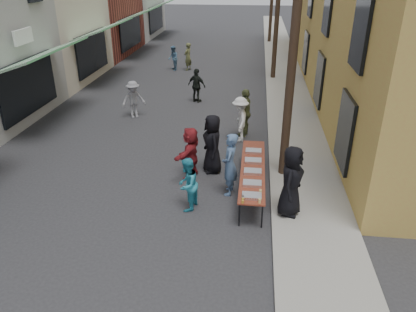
% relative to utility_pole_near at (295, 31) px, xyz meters
% --- Properties ---
extents(ground, '(120.00, 120.00, 0.00)m').
position_rel_utility_pole_near_xyz_m(ground, '(-4.30, -3.00, -4.50)').
color(ground, '#28282B').
rests_on(ground, ground).
extents(sidewalk, '(2.20, 60.00, 0.10)m').
position_rel_utility_pole_near_xyz_m(sidewalk, '(0.70, 12.00, -4.45)').
color(sidewalk, gray).
rests_on(sidewalk, ground).
extents(storefront_row, '(8.00, 37.00, 9.00)m').
position_rel_utility_pole_near_xyz_m(storefront_row, '(-14.30, 11.96, -0.38)').
color(storefront_row, maroon).
rests_on(storefront_row, ground).
extents(utility_pole_near, '(0.26, 0.26, 9.00)m').
position_rel_utility_pole_near_xyz_m(utility_pole_near, '(0.00, 0.00, 0.00)').
color(utility_pole_near, '#2D2116').
rests_on(utility_pole_near, ground).
extents(serving_table, '(0.70, 4.00, 0.75)m').
position_rel_utility_pole_near_xyz_m(serving_table, '(-0.95, -1.07, -3.79)').
color(serving_table, '#5F2716').
rests_on(serving_table, ground).
extents(catering_tray_sausage, '(0.50, 0.33, 0.08)m').
position_rel_utility_pole_near_xyz_m(catering_tray_sausage, '(-0.95, -2.72, -3.71)').
color(catering_tray_sausage, maroon).
rests_on(catering_tray_sausage, serving_table).
extents(catering_tray_foil_b, '(0.50, 0.33, 0.08)m').
position_rel_utility_pole_near_xyz_m(catering_tray_foil_b, '(-0.95, -2.07, -3.71)').
color(catering_tray_foil_b, '#B2B2B7').
rests_on(catering_tray_foil_b, serving_table).
extents(catering_tray_buns, '(0.50, 0.33, 0.08)m').
position_rel_utility_pole_near_xyz_m(catering_tray_buns, '(-0.95, -1.37, -3.71)').
color(catering_tray_buns, tan).
rests_on(catering_tray_buns, serving_table).
extents(catering_tray_foil_d, '(0.50, 0.33, 0.08)m').
position_rel_utility_pole_near_xyz_m(catering_tray_foil_d, '(-0.95, -0.67, -3.71)').
color(catering_tray_foil_d, '#B2B2B7').
rests_on(catering_tray_foil_d, serving_table).
extents(catering_tray_buns_end, '(0.50, 0.33, 0.08)m').
position_rel_utility_pole_near_xyz_m(catering_tray_buns_end, '(-0.95, 0.03, -3.71)').
color(catering_tray_buns_end, tan).
rests_on(catering_tray_buns_end, serving_table).
extents(condiment_jar_a, '(0.07, 0.07, 0.08)m').
position_rel_utility_pole_near_xyz_m(condiment_jar_a, '(-1.17, -3.02, -3.71)').
color(condiment_jar_a, '#A57F26').
rests_on(condiment_jar_a, serving_table).
extents(condiment_jar_b, '(0.07, 0.07, 0.08)m').
position_rel_utility_pole_near_xyz_m(condiment_jar_b, '(-1.17, -2.92, -3.71)').
color(condiment_jar_b, '#A57F26').
rests_on(condiment_jar_b, serving_table).
extents(condiment_jar_c, '(0.07, 0.07, 0.08)m').
position_rel_utility_pole_near_xyz_m(condiment_jar_c, '(-1.17, -2.82, -3.71)').
color(condiment_jar_c, '#A57F26').
rests_on(condiment_jar_c, serving_table).
extents(cup_stack, '(0.08, 0.08, 0.12)m').
position_rel_utility_pole_near_xyz_m(cup_stack, '(-0.75, -2.97, -3.69)').
color(cup_stack, tan).
rests_on(cup_stack, serving_table).
extents(guest_front_a, '(0.92, 1.10, 1.93)m').
position_rel_utility_pole_near_xyz_m(guest_front_a, '(-2.27, 0.04, -3.53)').
color(guest_front_a, black).
rests_on(guest_front_a, ground).
extents(guest_front_b, '(0.49, 0.71, 1.89)m').
position_rel_utility_pole_near_xyz_m(guest_front_b, '(-1.62, -1.31, -3.55)').
color(guest_front_b, '#49658D').
rests_on(guest_front_b, ground).
extents(guest_front_c, '(0.73, 0.85, 1.53)m').
position_rel_utility_pole_near_xyz_m(guest_front_c, '(-2.70, -2.29, -3.73)').
color(guest_front_c, teal).
rests_on(guest_front_c, ground).
extents(guest_front_d, '(0.74, 1.16, 1.71)m').
position_rel_utility_pole_near_xyz_m(guest_front_d, '(-1.50, 2.69, -3.64)').
color(guest_front_d, silver).
rests_on(guest_front_d, ground).
extents(guest_front_e, '(0.70, 1.18, 1.88)m').
position_rel_utility_pole_near_xyz_m(guest_front_e, '(-1.34, 3.22, -3.56)').
color(guest_front_e, '#535B35').
rests_on(guest_front_e, ground).
extents(guest_queue_back, '(0.83, 1.62, 1.67)m').
position_rel_utility_pole_near_xyz_m(guest_queue_back, '(-2.91, -0.42, -3.66)').
color(guest_queue_back, maroon).
rests_on(guest_queue_back, ground).
extents(server, '(0.88, 1.09, 1.94)m').
position_rel_utility_pole_near_xyz_m(server, '(0.05, -2.32, -3.43)').
color(server, black).
rests_on(server, sidewalk).
extents(passerby_left, '(1.21, 1.05, 1.62)m').
position_rel_utility_pole_near_xyz_m(passerby_left, '(-6.23, 4.73, -3.69)').
color(passerby_left, gray).
rests_on(passerby_left, ground).
extents(passerby_mid, '(1.04, 0.76, 1.64)m').
position_rel_utility_pole_near_xyz_m(passerby_mid, '(-3.80, 7.18, -3.68)').
color(passerby_mid, black).
rests_on(passerby_mid, ground).
extents(passerby_right, '(0.61, 0.73, 1.69)m').
position_rel_utility_pole_near_xyz_m(passerby_right, '(-5.28, 13.54, -3.65)').
color(passerby_right, brown).
rests_on(passerby_right, ground).
extents(passerby_far, '(0.78, 0.88, 1.51)m').
position_rel_utility_pole_near_xyz_m(passerby_far, '(-6.19, 13.39, -3.75)').
color(passerby_far, teal).
rests_on(passerby_far, ground).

